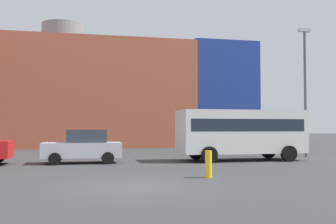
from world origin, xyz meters
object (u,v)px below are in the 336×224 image
(white_bus, at_px, (241,131))
(bollard_yellow_0, at_px, (208,164))
(parked_car_2, at_px, (83,146))
(street_lamp, at_px, (305,84))

(white_bus, relative_size, bollard_yellow_0, 7.06)
(parked_car_2, bearing_deg, bollard_yellow_0, 122.55)
(parked_car_2, xyz_separation_m, white_bus, (8.40, -0.20, 0.78))
(parked_car_2, distance_m, white_bus, 8.44)
(bollard_yellow_0, bearing_deg, street_lamp, 42.82)
(white_bus, bearing_deg, bollard_yellow_0, 58.76)
(bollard_yellow_0, height_order, street_lamp, street_lamp)
(white_bus, xyz_separation_m, street_lamp, (4.99, 1.72, 2.87))
(white_bus, distance_m, bollard_yellow_0, 7.86)
(parked_car_2, bearing_deg, street_lamp, -173.54)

